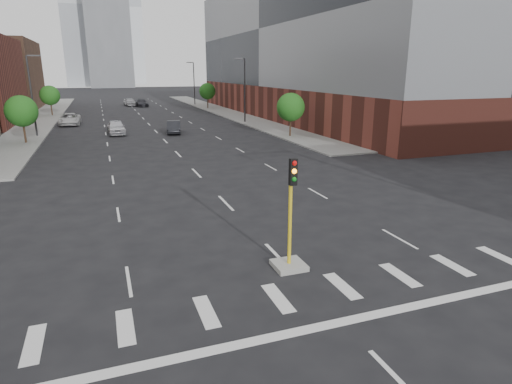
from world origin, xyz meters
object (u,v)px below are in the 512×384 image
car_near_left (116,127)px  car_deep_right (142,103)px  car_distant (130,102)px  car_far_left (70,119)px  median_traffic_signal (290,245)px  car_mid_right (174,127)px

car_near_left → car_deep_right: 40.89m
car_distant → car_far_left: bearing=-116.0°
car_far_left → median_traffic_signal: bearing=-77.0°
car_near_left → car_deep_right: size_ratio=0.95×
car_mid_right → car_distant: car_distant is taller
car_mid_right → car_distant: 44.31m
median_traffic_signal → car_mid_right: size_ratio=0.97×
car_distant → car_mid_right: bearing=-95.0°
car_near_left → car_distant: bearing=82.4°
car_near_left → car_distant: size_ratio=1.00×
car_near_left → car_mid_right: 6.82m
car_distant → median_traffic_signal: bearing=-97.5°
car_far_left → car_deep_right: bearing=67.9°
car_near_left → median_traffic_signal: bearing=-84.8°
median_traffic_signal → car_distant: median_traffic_signal is taller
car_mid_right → car_deep_right: car_deep_right is taller
car_mid_right → median_traffic_signal: bearing=-82.8°
car_near_left → car_far_left: car_near_left is taller
median_traffic_signal → car_distant: (-0.22, 82.81, -0.12)m
car_distant → car_deep_right: bearing=-54.6°
car_far_left → car_deep_right: 31.25m
car_mid_right → car_far_left: (-12.38, 13.21, 0.06)m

